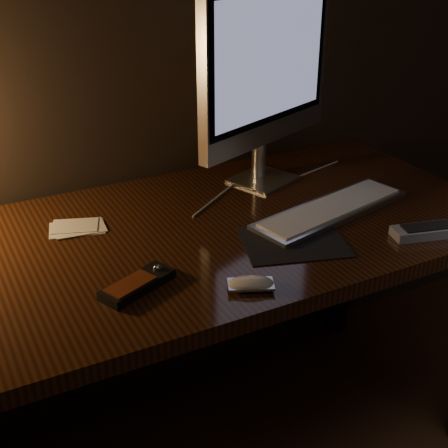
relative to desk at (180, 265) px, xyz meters
name	(u,v)px	position (x,y,z in m)	size (l,w,h in m)	color
desk	(180,265)	(0.00, 0.00, 0.00)	(1.60, 0.75, 0.75)	#381C0C
monitor	(268,70)	(0.33, 0.12, 0.45)	(0.49, 0.22, 0.54)	silver
keyboard	(331,209)	(0.37, -0.14, 0.14)	(0.47, 0.13, 0.02)	silver
mousepad	(294,242)	(0.20, -0.23, 0.13)	(0.24, 0.19, 0.00)	black
mouse	(251,285)	(0.00, -0.36, 0.14)	(0.10, 0.05, 0.02)	white
media_remote	(138,284)	(-0.20, -0.25, 0.14)	(0.18, 0.12, 0.03)	black
tv_remote	(438,229)	(0.53, -0.36, 0.14)	(0.24, 0.11, 0.03)	gray
papers	(77,227)	(-0.24, 0.07, 0.13)	(0.13, 0.09, 0.01)	white
cable	(267,185)	(0.32, 0.09, 0.13)	(0.01, 0.01, 0.59)	white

